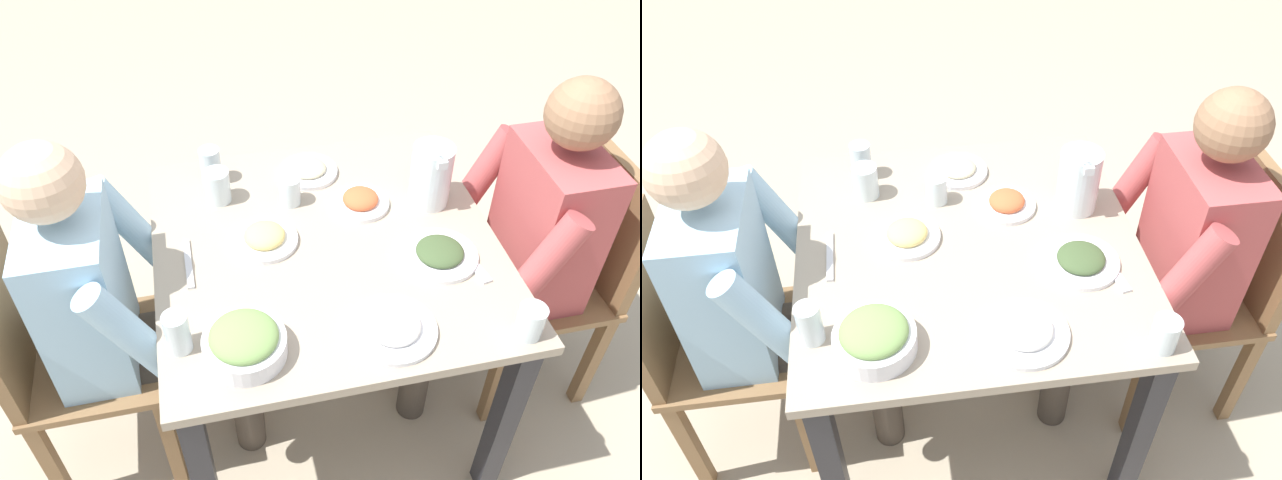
{
  "view_description": "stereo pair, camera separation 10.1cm",
  "coord_description": "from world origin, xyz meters",
  "views": [
    {
      "loc": [
        -1.27,
        0.3,
        1.96
      ],
      "look_at": [
        0.01,
        0.02,
        0.75
      ],
      "focal_mm": 36.3,
      "sensor_mm": 36.0,
      "label": 1
    },
    {
      "loc": [
        -1.29,
        0.2,
        1.96
      ],
      "look_at": [
        0.01,
        0.02,
        0.75
      ],
      "focal_mm": 36.3,
      "sensor_mm": 36.0,
      "label": 2
    }
  ],
  "objects": [
    {
      "name": "ground_plane",
      "position": [
        0.0,
        0.0,
        0.0
      ],
      "size": [
        8.0,
        8.0,
        0.0
      ],
      "primitive_type": "plane",
      "color": "tan"
    },
    {
      "name": "dining_table",
      "position": [
        0.0,
        0.0,
        0.62
      ],
      "size": [
        0.95,
        0.95,
        0.73
      ],
      "color": "gray",
      "rests_on": "ground_plane"
    },
    {
      "name": "chair_near",
      "position": [
        -0.03,
        -0.77,
        0.5
      ],
      "size": [
        0.4,
        0.4,
        0.88
      ],
      "color": "olive",
      "rests_on": "ground_plane"
    },
    {
      "name": "chair_far",
      "position": [
        -0.03,
        0.77,
        0.5
      ],
      "size": [
        0.4,
        0.4,
        0.88
      ],
      "color": "olive",
      "rests_on": "ground_plane"
    },
    {
      "name": "diner_near",
      "position": [
        -0.03,
        -0.56,
        0.65
      ],
      "size": [
        0.48,
        0.53,
        1.18
      ],
      "color": "#B24C4C",
      "rests_on": "ground_plane"
    },
    {
      "name": "diner_far",
      "position": [
        -0.03,
        0.56,
        0.65
      ],
      "size": [
        0.48,
        0.53,
        1.18
      ],
      "color": "#9EC6E0",
      "rests_on": "ground_plane"
    },
    {
      "name": "water_pitcher",
      "position": [
        0.12,
        -0.34,
        0.83
      ],
      "size": [
        0.16,
        0.12,
        0.19
      ],
      "color": "silver",
      "rests_on": "dining_table"
    },
    {
      "name": "salad_bowl",
      "position": [
        -0.32,
        0.27,
        0.78
      ],
      "size": [
        0.2,
        0.2,
        0.09
      ],
      "color": "white",
      "rests_on": "dining_table"
    },
    {
      "name": "plate_fries",
      "position": [
        0.04,
        0.16,
        0.75
      ],
      "size": [
        0.18,
        0.18,
        0.05
      ],
      "color": "white",
      "rests_on": "dining_table"
    },
    {
      "name": "plate_dolmas",
      "position": [
        -0.12,
        -0.29,
        0.75
      ],
      "size": [
        0.21,
        0.21,
        0.04
      ],
      "color": "white",
      "rests_on": "dining_table"
    },
    {
      "name": "plate_yoghurt",
      "position": [
        -0.34,
        -0.09,
        0.75
      ],
      "size": [
        0.22,
        0.22,
        0.05
      ],
      "color": "white",
      "rests_on": "dining_table"
    },
    {
      "name": "plate_rice_curry",
      "position": [
        0.14,
        -0.14,
        0.75
      ],
      "size": [
        0.17,
        0.17,
        0.05
      ],
      "color": "white",
      "rests_on": "dining_table"
    },
    {
      "name": "plate_beans",
      "position": [
        0.33,
        -0.02,
        0.75
      ],
      "size": [
        0.18,
        0.18,
        0.04
      ],
      "color": "white",
      "rests_on": "dining_table"
    },
    {
      "name": "water_glass_far_left",
      "position": [
        -0.28,
        0.42,
        0.79
      ],
      "size": [
        0.06,
        0.06,
        0.11
      ],
      "primitive_type": "cylinder",
      "color": "silver",
      "rests_on": "dining_table"
    },
    {
      "name": "water_glass_near_left",
      "position": [
        -0.41,
        -0.4,
        0.78
      ],
      "size": [
        0.07,
        0.07,
        0.09
      ],
      "primitive_type": "cylinder",
      "color": "silver",
      "rests_on": "dining_table"
    },
    {
      "name": "water_glass_center",
      "position": [
        0.36,
        0.28,
        0.79
      ],
      "size": [
        0.06,
        0.06,
        0.11
      ],
      "primitive_type": "cylinder",
      "color": "silver",
      "rests_on": "dining_table"
    },
    {
      "name": "water_glass_far_right",
      "position": [
        0.2,
        0.06,
        0.78
      ],
      "size": [
        0.06,
        0.06,
        0.09
      ],
      "primitive_type": "cylinder",
      "color": "silver",
      "rests_on": "dining_table"
    },
    {
      "name": "water_glass_near_right",
      "position": [
        0.26,
        0.27,
        0.79
      ],
      "size": [
        0.07,
        0.07,
        0.1
      ],
      "primitive_type": "cylinder",
      "color": "silver",
      "rests_on": "dining_table"
    },
    {
      "name": "fork_near",
      "position": [
        -0.16,
        -0.36,
        0.74
      ],
      "size": [
        0.17,
        0.06,
        0.01
      ],
      "primitive_type": "cube",
      "rotation": [
        0.0,
        0.0,
        0.18
      ],
      "color": "silver",
      "rests_on": "dining_table"
    },
    {
      "name": "knife_near",
      "position": [
        0.0,
        0.38,
        0.74
      ],
      "size": [
        0.19,
        0.02,
        0.01
      ],
      "primitive_type": "cube",
      "rotation": [
        0.0,
        0.0,
        0.01
      ],
      "color": "silver",
      "rests_on": "dining_table"
    }
  ]
}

